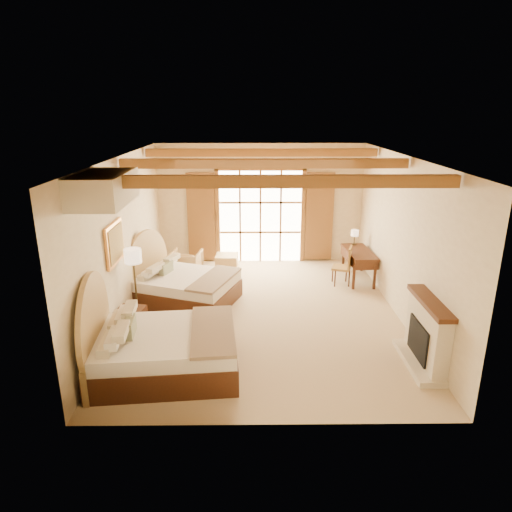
{
  "coord_description": "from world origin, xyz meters",
  "views": [
    {
      "loc": [
        -0.25,
        -8.64,
        4.07
      ],
      "look_at": [
        -0.15,
        0.2,
        1.19
      ],
      "focal_mm": 32.0,
      "sensor_mm": 36.0,
      "label": 1
    }
  ],
  "objects_px": {
    "bed_near": "(155,346)",
    "desk": "(358,264)",
    "armchair": "(186,264)",
    "bed_far": "(179,284)",
    "nightstand": "(131,323)"
  },
  "relations": [
    {
      "from": "bed_near",
      "to": "armchair",
      "type": "xyz_separation_m",
      "value": [
        -0.09,
        4.35,
        -0.11
      ]
    },
    {
      "from": "bed_near",
      "to": "bed_far",
      "type": "bearing_deg",
      "value": 85.31
    },
    {
      "from": "bed_far",
      "to": "armchair",
      "type": "distance_m",
      "value": 1.58
    },
    {
      "from": "desk",
      "to": "bed_far",
      "type": "bearing_deg",
      "value": -165.82
    },
    {
      "from": "nightstand",
      "to": "desk",
      "type": "height_order",
      "value": "desk"
    },
    {
      "from": "bed_near",
      "to": "desk",
      "type": "height_order",
      "value": "bed_near"
    },
    {
      "from": "bed_far",
      "to": "bed_near",
      "type": "bearing_deg",
      "value": -69.06
    },
    {
      "from": "bed_far",
      "to": "armchair",
      "type": "height_order",
      "value": "bed_far"
    },
    {
      "from": "bed_far",
      "to": "armchair",
      "type": "bearing_deg",
      "value": 112.92
    },
    {
      "from": "armchair",
      "to": "bed_near",
      "type": "bearing_deg",
      "value": 99.36
    },
    {
      "from": "bed_near",
      "to": "nightstand",
      "type": "bearing_deg",
      "value": 115.24
    },
    {
      "from": "armchair",
      "to": "nightstand",
      "type": "bearing_deg",
      "value": 87.78
    },
    {
      "from": "armchair",
      "to": "desk",
      "type": "height_order",
      "value": "desk"
    },
    {
      "from": "bed_near",
      "to": "nightstand",
      "type": "relative_size",
      "value": 4.23
    },
    {
      "from": "bed_far",
      "to": "nightstand",
      "type": "relative_size",
      "value": 4.47
    }
  ]
}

